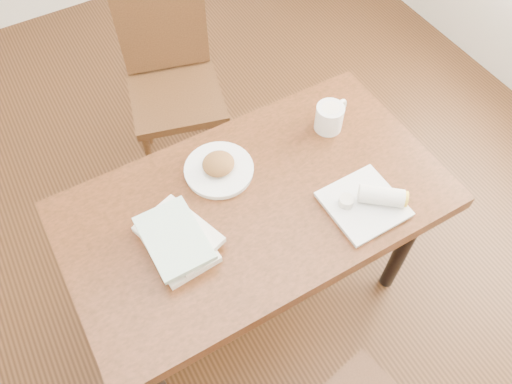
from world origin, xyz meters
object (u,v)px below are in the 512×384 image
coffee_mug (330,116)px  chair_far (171,73)px  plate_scone (219,168)px  book_stack (177,239)px  table (256,214)px  plate_burrito (369,202)px

coffee_mug → chair_far: bearing=112.3°
plate_scone → coffee_mug: (0.45, -0.02, 0.03)m
chair_far → plate_scone: bearing=-99.8°
book_stack → table: bearing=4.0°
plate_scone → plate_burrito: (0.37, -0.37, 0.00)m
table → plate_scone: plate_scone is taller
table → chair_far: size_ratio=1.36×
coffee_mug → plate_burrito: 0.37m
table → chair_far: 0.94m
plate_scone → chair_far: bearing=80.2°
plate_scone → plate_burrito: plate_burrito is taller
table → coffee_mug: bearing=20.9°
coffee_mug → plate_burrito: (-0.09, -0.36, -0.03)m
book_stack → plate_burrito: bearing=-16.7°
chair_far → plate_burrito: (0.23, -1.14, 0.23)m
plate_scone → plate_burrito: 0.52m
plate_scone → coffee_mug: 0.45m
table → plate_burrito: (0.31, -0.20, 0.11)m
chair_far → book_stack: size_ratio=3.31×
table → chair_far: chair_far is taller
book_stack → plate_scone: bearing=37.6°
plate_scone → table: bearing=-72.9°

